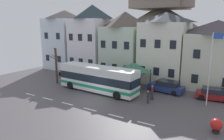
# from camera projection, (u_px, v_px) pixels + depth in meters

# --- Properties ---
(ground_plane) EXTENTS (40.00, 60.00, 0.07)m
(ground_plane) POSITION_uv_depth(u_px,v_px,m) (92.00, 100.00, 24.24)
(ground_plane) COLOR #514C50
(townhouse_00) EXTENTS (5.80, 6.99, 10.81)m
(townhouse_00) POSITION_uv_depth(u_px,v_px,m) (66.00, 39.00, 41.15)
(townhouse_00) COLOR silver
(townhouse_00) RESTS_ON ground_plane
(townhouse_01) EXTENTS (5.90, 7.02, 11.55)m
(townhouse_01) POSITION_uv_depth(u_px,v_px,m) (93.00, 39.00, 37.87)
(townhouse_01) COLOR white
(townhouse_01) RESTS_ON ground_plane
(townhouse_02) EXTENTS (6.01, 6.65, 10.23)m
(townhouse_02) POSITION_uv_depth(u_px,v_px,m) (125.00, 44.00, 34.59)
(townhouse_02) COLOR silver
(townhouse_02) RESTS_ON ground_plane
(townhouse_03) EXTENTS (6.15, 6.28, 9.96)m
(townhouse_03) POSITION_uv_depth(u_px,v_px,m) (165.00, 48.00, 31.14)
(townhouse_03) COLOR silver
(townhouse_03) RESTS_ON ground_plane
(townhouse_04) EXTENTS (6.94, 6.42, 8.85)m
(townhouse_04) POSITION_uv_depth(u_px,v_px,m) (215.00, 55.00, 27.93)
(townhouse_04) COLOR beige
(townhouse_04) RESTS_ON ground_plane
(hilltop_castle) EXTENTS (42.83, 42.83, 20.33)m
(hilltop_castle) POSITION_uv_depth(u_px,v_px,m) (160.00, 31.00, 49.10)
(hilltop_castle) COLOR #625C4B
(hilltop_castle) RESTS_ON ground_plane
(transit_bus) EXTENTS (10.80, 2.99, 3.22)m
(transit_bus) POSITION_uv_depth(u_px,v_px,m) (98.00, 79.00, 26.86)
(transit_bus) COLOR white
(transit_bus) RESTS_ON ground_plane
(bus_shelter) EXTENTS (3.60, 3.60, 3.43)m
(bus_shelter) POSITION_uv_depth(u_px,v_px,m) (134.00, 67.00, 28.00)
(bus_shelter) COLOR #473D33
(bus_shelter) RESTS_ON ground_plane
(parked_car_00) EXTENTS (4.00, 2.21, 1.32)m
(parked_car_00) POSITION_uv_depth(u_px,v_px,m) (214.00, 94.00, 24.20)
(parked_car_00) COLOR maroon
(parked_car_00) RESTS_ON ground_plane
(parked_car_01) EXTENTS (4.48, 2.38, 1.47)m
(parked_car_01) POSITION_uv_depth(u_px,v_px,m) (167.00, 86.00, 26.89)
(parked_car_01) COLOR navy
(parked_car_01) RESTS_ON ground_plane
(parked_car_02) EXTENTS (4.05, 2.19, 1.36)m
(parked_car_02) POSITION_uv_depth(u_px,v_px,m) (69.00, 72.00, 35.08)
(parked_car_02) COLOR slate
(parked_car_02) RESTS_ON ground_plane
(pedestrian_00) EXTENTS (0.36, 0.33, 1.67)m
(pedestrian_00) POSITION_uv_depth(u_px,v_px,m) (152.00, 92.00, 24.07)
(pedestrian_00) COLOR #2D2D38
(pedestrian_00) RESTS_ON ground_plane
(pedestrian_01) EXTENTS (0.30, 0.32, 1.43)m
(pedestrian_01) POSITION_uv_depth(u_px,v_px,m) (148.00, 97.00, 22.97)
(pedestrian_01) COLOR #38332D
(pedestrian_01) RESTS_ON ground_plane
(pedestrian_02) EXTENTS (0.37, 0.34, 1.50)m
(pedestrian_02) POSITION_uv_depth(u_px,v_px,m) (139.00, 86.00, 26.77)
(pedestrian_02) COLOR #38332D
(pedestrian_02) RESTS_ON ground_plane
(public_bench) EXTENTS (1.76, 0.48, 0.87)m
(public_bench) POSITION_uv_depth(u_px,v_px,m) (130.00, 80.00, 30.76)
(public_bench) COLOR #473828
(public_bench) RESTS_ON ground_plane
(flagpole) EXTENTS (0.95, 0.10, 7.59)m
(flagpole) POSITION_uv_depth(u_px,v_px,m) (211.00, 65.00, 21.59)
(flagpole) COLOR silver
(flagpole) RESTS_ON ground_plane
(harbour_buoy) EXTENTS (0.93, 0.93, 1.18)m
(harbour_buoy) POSITION_uv_depth(u_px,v_px,m) (216.00, 125.00, 16.82)
(harbour_buoy) COLOR black
(harbour_buoy) RESTS_ON ground_plane
(bare_tree_00) EXTENTS (1.25, 1.24, 5.18)m
(bare_tree_00) POSITION_uv_depth(u_px,v_px,m) (56.00, 65.00, 30.59)
(bare_tree_00) COLOR #47382D
(bare_tree_00) RESTS_ON ground_plane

